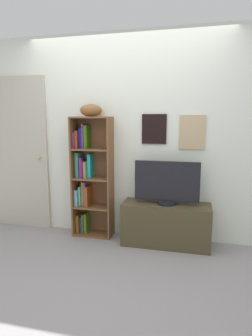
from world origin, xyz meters
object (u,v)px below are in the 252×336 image
tv_stand (166,224)px  bookshelf (89,178)px  football (91,110)px  door (18,154)px  television (167,183)px

tv_stand → bookshelf: bearing=174.5°
football → door: (-1.11, 0.10, -0.57)m
football → door: 1.26m
bookshelf → door: (-1.05, 0.07, 0.27)m
bookshelf → television: (1.00, -0.10, 0.00)m
television → tv_stand: bearing=-90.0°
bookshelf → door: size_ratio=0.74×
bookshelf → football: bearing=-26.7°
television → football: bearing=175.9°
television → door: bearing=175.3°
bookshelf → door: bearing=176.1°
tv_stand → door: bearing=175.3°
tv_stand → television: size_ratio=1.37×
bookshelf → tv_stand: (1.00, -0.10, -0.50)m
bookshelf → television: bookshelf is taller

